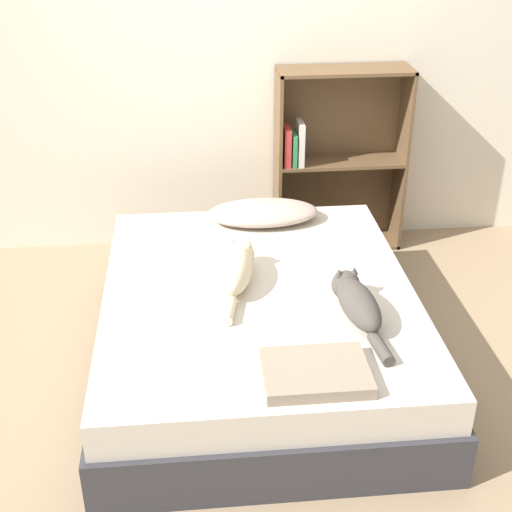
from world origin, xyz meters
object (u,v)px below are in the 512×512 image
object	(u,v)px
bed	(259,326)
pillow	(263,213)
cat_light	(237,268)
cat_dark	(357,301)
bookshelf	(335,157)

from	to	relation	value
bed	pillow	world-z (taller)	pillow
bed	cat_light	world-z (taller)	cat_light
cat_light	bed	bearing A→B (deg)	-115.52
bed	cat_dark	distance (m)	0.55
bed	pillow	xyz separation A→B (m)	(0.09, 0.71, 0.26)
bed	cat_light	xyz separation A→B (m)	(-0.10, 0.07, 0.29)
bed	bookshelf	size ratio (longest dim) A/B	1.60
cat_dark	bookshelf	world-z (taller)	bookshelf
pillow	bed	bearing A→B (deg)	-97.56
cat_light	cat_dark	size ratio (longest dim) A/B	0.97
bed	bookshelf	bearing A→B (deg)	64.36
pillow	cat_dark	world-z (taller)	cat_dark
bed	cat_light	bearing A→B (deg)	143.26
pillow	cat_dark	bearing A→B (deg)	-72.48
cat_dark	bookshelf	xyz separation A→B (m)	(0.19, 1.50, 0.09)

